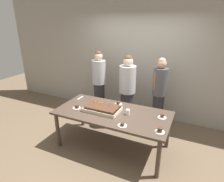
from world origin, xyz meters
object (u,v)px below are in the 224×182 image
drink_cup_nearest (128,112)px  plated_slice_far_left (77,107)px  person_green_shirt_behind (127,91)px  sheet_cake (102,108)px  plated_slice_far_right (122,125)px  plated_slice_center_front (118,103)px  person_serving_front (159,93)px  cake_server_utensil (80,98)px  person_striped_tie_right (99,83)px  party_table (112,116)px  plated_slice_near_left (160,131)px  plated_slice_near_right (162,117)px

drink_cup_nearest → plated_slice_far_left: bearing=-169.6°
plated_slice_far_left → person_green_shirt_behind: bearing=59.6°
sheet_cake → drink_cup_nearest: sheet_cake is taller
plated_slice_far_right → person_green_shirt_behind: size_ratio=0.09×
sheet_cake → plated_slice_far_right: bearing=-33.0°
plated_slice_center_front → person_serving_front: person_serving_front is taller
cake_server_utensil → person_serving_front: size_ratio=0.12×
person_striped_tie_right → party_table: bearing=7.6°
sheet_cake → plated_slice_far_left: (-0.48, -0.13, -0.02)m
party_table → plated_slice_far_left: (-0.68, -0.15, 0.09)m
plated_slice_near_left → plated_slice_center_front: 1.16m
party_table → plated_slice_near_right: 0.89m
party_table → person_striped_tie_right: (-0.86, 1.07, 0.19)m
person_green_shirt_behind → cake_server_utensil: bearing=-46.1°
cake_server_utensil → plated_slice_center_front: bearing=3.1°
plated_slice_far_left → plated_slice_center_front: (0.65, 0.50, -0.00)m
plated_slice_near_left → plated_slice_near_right: 0.47m
plated_slice_center_front → plated_slice_far_left: bearing=-142.1°
party_table → person_green_shirt_behind: bearing=93.8°
plated_slice_near_left → cake_server_utensil: 1.94m
party_table → plated_slice_near_right: size_ratio=13.97×
plated_slice_near_right → plated_slice_far_right: size_ratio=1.00×
drink_cup_nearest → person_serving_front: person_serving_front is taller
sheet_cake → plated_slice_far_left: 0.50m
party_table → sheet_cake: (-0.20, -0.02, 0.12)m
person_green_shirt_behind → drink_cup_nearest: bearing=30.1°
sheet_cake → plated_slice_far_right: (0.55, -0.36, -0.03)m
party_table → cake_server_utensil: (-0.91, 0.31, 0.08)m
person_striped_tie_right → person_green_shirt_behind: bearing=47.4°
plated_slice_near_right → plated_slice_center_front: size_ratio=1.00×
party_table → plated_slice_near_right: (0.87, 0.17, 0.09)m
person_green_shirt_behind → party_table: bearing=12.3°
plated_slice_near_left → cake_server_utensil: (-1.84, 0.61, -0.02)m
sheet_cake → person_serving_front: 1.35m
person_serving_front → plated_slice_near_right: bearing=53.1°
plated_slice_center_front → person_striped_tie_right: person_striped_tie_right is taller
plated_slice_far_right → person_striped_tie_right: size_ratio=0.09×
plated_slice_far_left → drink_cup_nearest: size_ratio=1.50×
plated_slice_far_right → plated_slice_near_left: bearing=7.4°
sheet_cake → cake_server_utensil: size_ratio=3.31×
plated_slice_far_left → plated_slice_center_front: bearing=37.9°
person_green_shirt_behind → person_serving_front: bearing=110.1°
person_striped_tie_right → plated_slice_near_left: bearing=21.2°
plated_slice_far_right → plated_slice_center_front: bearing=117.7°
plated_slice_near_right → cake_server_utensil: (-1.78, 0.14, -0.02)m
sheet_cake → plated_slice_near_right: sheet_cake is taller
drink_cup_nearest → cake_server_utensil: 1.23m
plated_slice_near_right → person_green_shirt_behind: 1.19m
sheet_cake → drink_cup_nearest: bearing=5.5°
sheet_cake → person_serving_front: person_serving_front is taller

